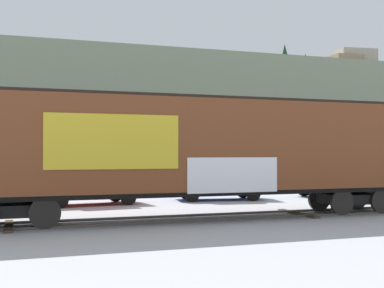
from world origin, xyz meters
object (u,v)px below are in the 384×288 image
(parked_car_blue, at_px, (217,181))
(parked_car_red, at_px, (89,184))
(parked_car_green, at_px, (337,180))
(freight_car, at_px, (201,148))

(parked_car_blue, bearing_deg, parked_car_red, -176.18)
(parked_car_red, relative_size, parked_car_green, 1.04)
(freight_car, bearing_deg, parked_car_red, 116.65)
(freight_car, bearing_deg, parked_car_green, 32.56)
(freight_car, xyz_separation_m, parked_car_blue, (3.03, 6.29, -1.49))
(freight_car, xyz_separation_m, parked_car_green, (9.46, 6.04, -1.55))
(freight_car, bearing_deg, parked_car_blue, 64.24)
(freight_car, relative_size, parked_car_red, 4.03)
(parked_car_red, xyz_separation_m, parked_car_blue, (5.99, 0.40, 0.04))
(parked_car_red, bearing_deg, parked_car_green, 0.70)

